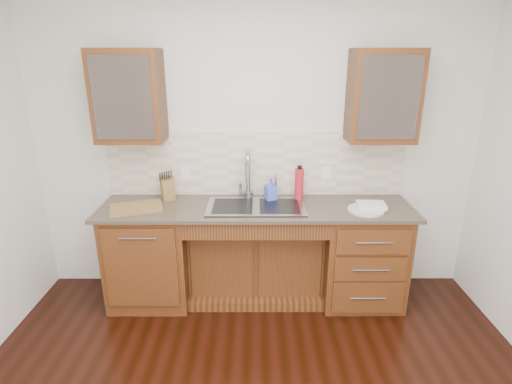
{
  "coord_description": "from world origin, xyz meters",
  "views": [
    {
      "loc": [
        -0.01,
        -1.79,
        2.15
      ],
      "look_at": [
        0.0,
        1.4,
        1.05
      ],
      "focal_mm": 28.0,
      "sensor_mm": 36.0,
      "label": 1
    }
  ],
  "objects_px": {
    "water_bottle": "(299,185)",
    "knife_block": "(168,188)",
    "cutting_board": "(136,208)",
    "soap_bottle": "(271,189)",
    "plate": "(366,210)"
  },
  "relations": [
    {
      "from": "knife_block",
      "to": "cutting_board",
      "type": "distance_m",
      "value": 0.36
    },
    {
      "from": "soap_bottle",
      "to": "plate",
      "type": "xyz_separation_m",
      "value": [
        0.79,
        -0.26,
        -0.09
      ]
    },
    {
      "from": "knife_block",
      "to": "cutting_board",
      "type": "height_order",
      "value": "knife_block"
    },
    {
      "from": "water_bottle",
      "to": "cutting_board",
      "type": "distance_m",
      "value": 1.42
    },
    {
      "from": "soap_bottle",
      "to": "cutting_board",
      "type": "relative_size",
      "value": 0.48
    },
    {
      "from": "water_bottle",
      "to": "plate",
      "type": "relative_size",
      "value": 0.95
    },
    {
      "from": "soap_bottle",
      "to": "cutting_board",
      "type": "distance_m",
      "value": 1.17
    },
    {
      "from": "water_bottle",
      "to": "soap_bottle",
      "type": "bearing_deg",
      "value": -178.77
    },
    {
      "from": "water_bottle",
      "to": "knife_block",
      "type": "bearing_deg",
      "value": 177.45
    },
    {
      "from": "water_bottle",
      "to": "knife_block",
      "type": "height_order",
      "value": "water_bottle"
    },
    {
      "from": "knife_block",
      "to": "water_bottle",
      "type": "bearing_deg",
      "value": -24.33
    },
    {
      "from": "soap_bottle",
      "to": "water_bottle",
      "type": "relative_size",
      "value": 0.71
    },
    {
      "from": "knife_block",
      "to": "cutting_board",
      "type": "bearing_deg",
      "value": -150.2
    },
    {
      "from": "soap_bottle",
      "to": "water_bottle",
      "type": "height_order",
      "value": "water_bottle"
    },
    {
      "from": "water_bottle",
      "to": "cutting_board",
      "type": "relative_size",
      "value": 0.68
    }
  ]
}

